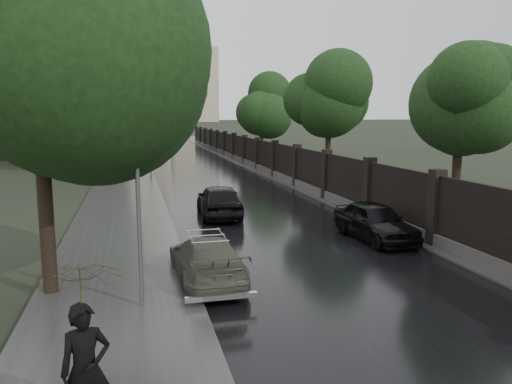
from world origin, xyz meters
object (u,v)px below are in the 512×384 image
at_px(tree_left_far, 96,105).
at_px(tree_right_c, 262,110).
at_px(hatchback_left, 219,200).
at_px(volga_sedan, 207,259).
at_px(tree_left_near, 34,33).
at_px(car_right_near, 375,221).
at_px(tree_right_b, 329,108).
at_px(pedestrian_umbrella, 82,299).
at_px(traffic_light, 150,146).
at_px(tree_right_a, 461,104).
at_px(lamp_post, 138,199).

bearing_deg(tree_left_far, tree_right_c, 32.83).
bearing_deg(hatchback_left, volga_sedan, 80.88).
xyz_separation_m(tree_left_near, car_right_near, (10.61, 3.33, -5.72)).
distance_m(tree_right_b, volga_sedan, 22.13).
distance_m(tree_right_b, tree_right_c, 18.00).
distance_m(tree_right_b, pedestrian_umbrella, 28.77).
bearing_deg(car_right_near, volga_sedan, -159.87).
bearing_deg(volga_sedan, tree_left_far, -82.50).
bearing_deg(traffic_light, tree_left_far, 126.47).
relative_size(tree_right_c, car_right_near, 1.71).
bearing_deg(tree_right_c, tree_right_a, -90.00).
bearing_deg(tree_left_far, car_right_near, -65.06).
bearing_deg(traffic_light, tree_right_a, -55.23).
height_order(tree_right_b, pedestrian_umbrella, tree_right_b).
bearing_deg(lamp_post, tree_right_b, 57.82).
xyz_separation_m(tree_right_a, traffic_light, (-11.80, 16.99, -2.55)).
bearing_deg(traffic_light, tree_right_b, -14.24).
bearing_deg(pedestrian_umbrella, hatchback_left, 60.56).
xyz_separation_m(tree_left_near, tree_right_c, (15.10, 37.00, -1.47)).
relative_size(lamp_post, pedestrian_umbrella, 1.75).
xyz_separation_m(tree_right_a, hatchback_left, (-9.30, 3.79, -4.20)).
bearing_deg(tree_right_c, pedestrian_umbrella, -107.65).
relative_size(lamp_post, car_right_near, 1.24).
height_order(hatchback_left, car_right_near, hatchback_left).
relative_size(tree_right_c, traffic_light, 1.75).
bearing_deg(car_right_near, tree_right_a, 16.25).
distance_m(volga_sedan, pedestrian_umbrella, 7.15).
bearing_deg(tree_left_far, pedestrian_umbrella, -86.93).
bearing_deg(car_right_near, tree_right_b, 69.88).
relative_size(tree_right_c, lamp_post, 1.37).
bearing_deg(tree_right_b, tree_left_near, -128.48).
height_order(tree_left_near, tree_left_far, tree_left_near).
xyz_separation_m(hatchback_left, pedestrian_umbrella, (-4.42, -14.92, 1.35)).
xyz_separation_m(tree_right_c, hatchback_left, (-9.30, -28.21, -4.20)).
bearing_deg(tree_right_a, volga_sedan, -157.30).
bearing_deg(pedestrian_umbrella, car_right_near, 32.77).
xyz_separation_m(tree_left_near, volga_sedan, (4.00, 0.36, -5.81)).
bearing_deg(hatchback_left, tree_right_b, -129.41).
relative_size(tree_left_far, volga_sedan, 1.76).
bearing_deg(volga_sedan, traffic_light, -90.03).
distance_m(tree_right_a, tree_right_b, 14.00).
bearing_deg(tree_left_near, traffic_light, 81.47).
distance_m(tree_right_c, volga_sedan, 38.53).
bearing_deg(volga_sedan, car_right_near, -157.64).
height_order(volga_sedan, car_right_near, car_right_near).
distance_m(tree_right_c, car_right_near, 34.23).
xyz_separation_m(tree_left_far, tree_right_c, (15.50, 10.00, -0.29)).
bearing_deg(pedestrian_umbrella, tree_left_far, 80.15).
bearing_deg(tree_right_b, tree_right_a, -90.00).
relative_size(traffic_light, car_right_near, 0.97).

